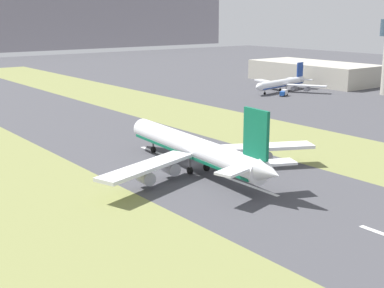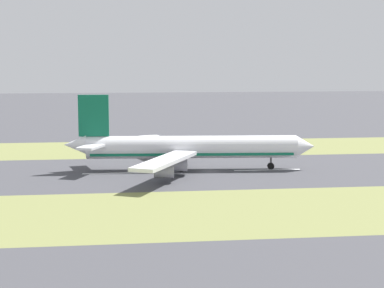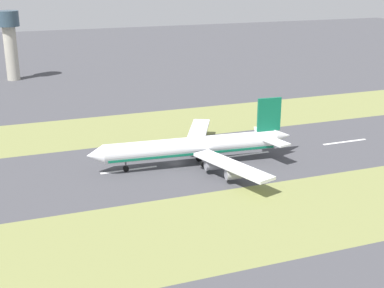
% 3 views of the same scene
% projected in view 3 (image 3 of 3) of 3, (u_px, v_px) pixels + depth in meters
% --- Properties ---
extents(ground_plane, '(800.00, 800.00, 0.00)m').
position_uv_depth(ground_plane, '(176.00, 164.00, 171.79)').
color(ground_plane, '#424247').
extents(grass_median_west, '(40.00, 600.00, 0.01)m').
position_uv_depth(grass_median_west, '(235.00, 224.00, 131.80)').
color(grass_median_west, olive).
rests_on(grass_median_west, ground).
extents(grass_median_east, '(40.00, 600.00, 0.01)m').
position_uv_depth(grass_median_east, '(140.00, 126.00, 211.78)').
color(grass_median_east, olive).
rests_on(grass_median_east, ground).
extents(centreline_dash_near, '(1.20, 18.00, 0.01)m').
position_uv_depth(centreline_dash_near, '(345.00, 142.00, 193.18)').
color(centreline_dash_near, silver).
rests_on(centreline_dash_near, ground).
extents(centreline_dash_mid, '(1.20, 18.00, 0.01)m').
position_uv_depth(centreline_dash_mid, '(245.00, 155.00, 179.89)').
color(centreline_dash_mid, silver).
rests_on(centreline_dash_mid, ground).
extents(centreline_dash_far, '(1.20, 18.00, 0.01)m').
position_uv_depth(centreline_dash_far, '(129.00, 170.00, 166.60)').
color(centreline_dash_far, silver).
rests_on(centreline_dash_far, ground).
extents(airplane_main_jet, '(63.93, 67.22, 20.20)m').
position_uv_depth(airplane_main_jet, '(198.00, 146.00, 169.52)').
color(airplane_main_jet, white).
rests_on(airplane_main_jet, ground).
extents(control_tower, '(12.00, 12.00, 37.69)m').
position_uv_depth(control_tower, '(10.00, 38.00, 291.67)').
color(control_tower, '#B2AD9E').
rests_on(control_tower, ground).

